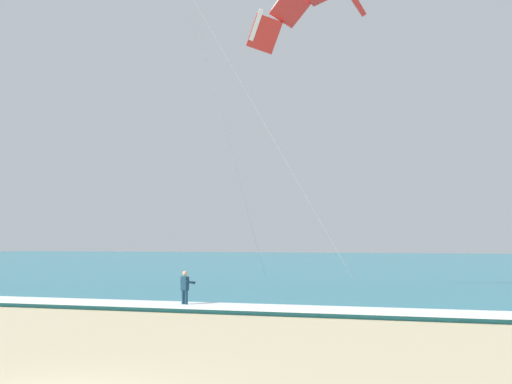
# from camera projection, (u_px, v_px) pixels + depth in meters

# --- Properties ---
(sea) EXTENTS (200.00, 120.00, 0.20)m
(sea) POSITION_uv_depth(u_px,v_px,m) (383.00, 263.00, 82.26)
(sea) COLOR teal
(sea) RESTS_ON ground
(surf_foam) EXTENTS (200.00, 2.53, 0.04)m
(surf_foam) POSITION_uv_depth(u_px,v_px,m) (266.00, 308.00, 25.80)
(surf_foam) COLOR white
(surf_foam) RESTS_ON sea
(surfboard) EXTENTS (1.02, 1.45, 0.09)m
(surfboard) POSITION_uv_depth(u_px,v_px,m) (185.00, 309.00, 26.95)
(surfboard) COLOR #E04C38
(surfboard) RESTS_ON ground
(kitesurfer) EXTENTS (0.67, 0.66, 1.69)m
(kitesurfer) POSITION_uv_depth(u_px,v_px,m) (185.00, 288.00, 27.03)
(kitesurfer) COLOR #143347
(kitesurfer) RESTS_ON ground
(kite_primary) EXTENTS (7.84, 7.90, 15.50)m
(kite_primary) POSITION_uv_depth(u_px,v_px,m) (309.00, 2.00, 32.24)
(kite_primary) COLOR red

